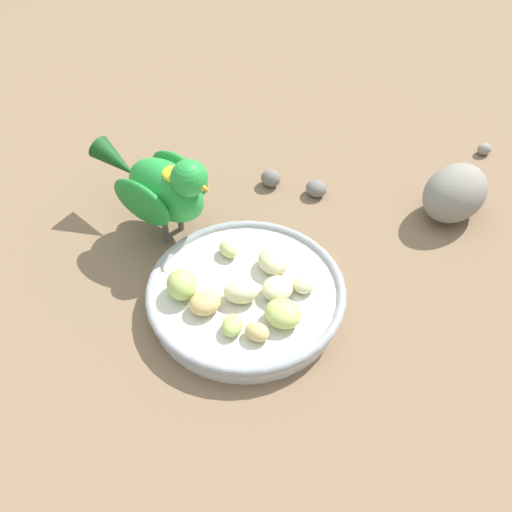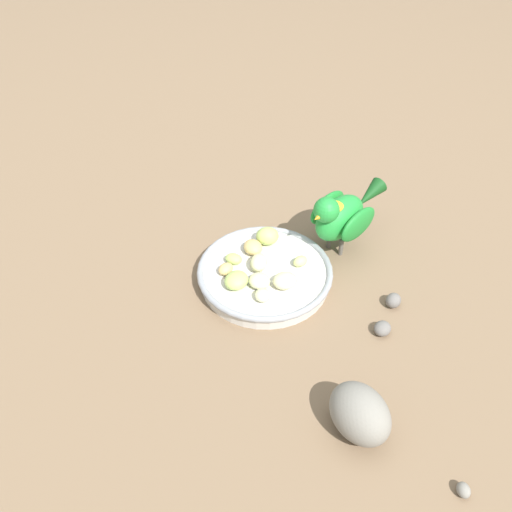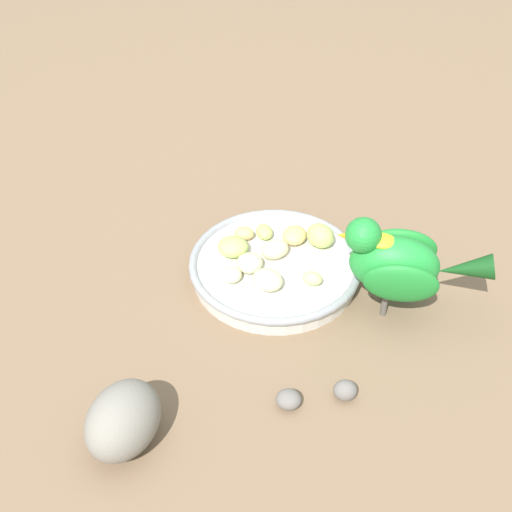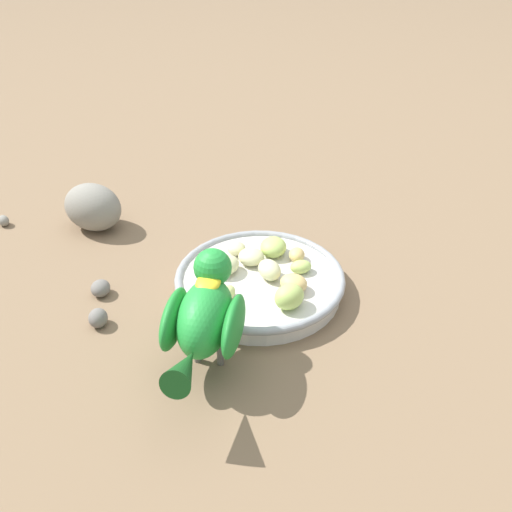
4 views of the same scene
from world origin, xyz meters
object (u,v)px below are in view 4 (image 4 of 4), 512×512
at_px(apple_piece_3, 269,270).
at_px(apple_piece_8, 249,257).
at_px(apple_piece_1, 225,265).
at_px(apple_piece_4, 289,297).
at_px(apple_piece_6, 297,255).
at_px(rock_large, 93,207).
at_px(parrot, 204,316).
at_px(pebble_1, 101,286).
at_px(apple_piece_7, 273,247).
at_px(apple_piece_0, 227,293).
at_px(apple_piece_2, 294,283).
at_px(feeding_bowl, 260,282).
at_px(pebble_0, 98,318).
at_px(apple_piece_5, 236,248).
at_px(pebble_2, 3,221).
at_px(apple_piece_9, 301,267).

height_order(apple_piece_3, apple_piece_8, apple_piece_3).
relative_size(apple_piece_1, apple_piece_3, 1.05).
distance_m(apple_piece_4, apple_piece_6, 0.10).
distance_m(apple_piece_4, rock_large, 0.35).
bearing_deg(rock_large, parrot, -151.75).
relative_size(apple_piece_4, rock_large, 0.43).
bearing_deg(apple_piece_6, pebble_1, 95.09).
height_order(apple_piece_1, apple_piece_7, same).
xyz_separation_m(apple_piece_7, apple_piece_8, (-0.02, 0.03, -0.00)).
relative_size(apple_piece_4, apple_piece_6, 1.47).
relative_size(apple_piece_0, apple_piece_2, 0.72).
bearing_deg(apple_piece_3, apple_piece_6, -47.78).
bearing_deg(apple_piece_7, feeding_bowl, 156.93).
height_order(feeding_bowl, apple_piece_6, apple_piece_6).
bearing_deg(apple_piece_2, apple_piece_3, 43.66).
relative_size(apple_piece_3, pebble_0, 1.43).
bearing_deg(pebble_0, rock_large, 8.90).
relative_size(apple_piece_5, apple_piece_6, 0.96).
xyz_separation_m(parrot, rock_large, (0.30, 0.16, -0.04)).
bearing_deg(apple_piece_3, pebble_2, 63.53).
bearing_deg(pebble_2, apple_piece_6, -110.18).
bearing_deg(apple_piece_2, apple_piece_7, 12.31).
bearing_deg(apple_piece_8, feeding_bowl, -159.81).
relative_size(apple_piece_0, apple_piece_7, 0.63).
distance_m(apple_piece_0, pebble_0, 0.15).
relative_size(apple_piece_3, pebble_2, 1.88).
height_order(parrot, pebble_2, parrot).
relative_size(pebble_0, pebble_2, 1.32).
xyz_separation_m(feeding_bowl, apple_piece_3, (-0.00, -0.01, 0.02)).
relative_size(apple_piece_0, apple_piece_1, 0.65).
relative_size(apple_piece_2, apple_piece_9, 1.23).
height_order(feeding_bowl, rock_large, rock_large).
height_order(apple_piece_0, apple_piece_8, apple_piece_8).
xyz_separation_m(apple_piece_1, rock_large, (0.16, 0.19, 0.00)).
xyz_separation_m(feeding_bowl, apple_piece_6, (0.03, -0.05, 0.02)).
height_order(apple_piece_6, pebble_1, apple_piece_6).
xyz_separation_m(apple_piece_0, apple_piece_5, (0.09, -0.01, 0.00)).
relative_size(apple_piece_9, pebble_1, 1.03).
bearing_deg(pebble_0, apple_piece_8, -65.40).
distance_m(apple_piece_8, pebble_1, 0.19).
height_order(apple_piece_1, apple_piece_4, apple_piece_4).
xyz_separation_m(feeding_bowl, pebble_0, (-0.05, 0.19, -0.00)).
xyz_separation_m(apple_piece_8, pebble_0, (-0.08, 0.18, -0.02)).
relative_size(apple_piece_0, apple_piece_5, 0.99).
height_order(feeding_bowl, apple_piece_4, apple_piece_4).
bearing_deg(apple_piece_7, apple_piece_1, 119.71).
distance_m(apple_piece_6, apple_piece_8, 0.06).
distance_m(apple_piece_1, apple_piece_6, 0.09).
height_order(apple_piece_0, pebble_0, apple_piece_0).
height_order(apple_piece_8, pebble_1, apple_piece_8).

